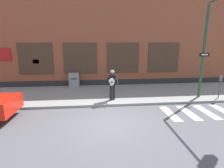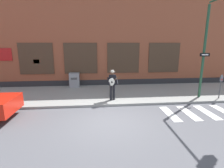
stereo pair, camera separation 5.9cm
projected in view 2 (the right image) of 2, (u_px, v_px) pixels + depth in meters
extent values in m
plane|color=#56565B|center=(109.00, 123.00, 7.61)|extent=(160.00, 160.00, 0.00)
cube|color=gray|center=(104.00, 94.00, 11.75)|extent=(28.00, 4.62, 0.12)
cube|color=brown|center=(101.00, 42.00, 15.14)|extent=(28.00, 4.00, 7.05)
cube|color=#28282B|center=(103.00, 83.00, 13.92)|extent=(28.00, 0.04, 0.55)
cube|color=#473323|center=(36.00, 59.00, 13.00)|extent=(2.50, 0.06, 2.32)
cube|color=black|center=(36.00, 59.00, 12.99)|extent=(2.38, 0.03, 2.20)
cube|color=#473323|center=(81.00, 58.00, 13.31)|extent=(2.50, 0.06, 2.32)
cube|color=black|center=(81.00, 58.00, 13.30)|extent=(2.38, 0.03, 2.20)
cube|color=#473323|center=(123.00, 58.00, 13.62)|extent=(2.50, 0.06, 2.32)
cube|color=black|center=(123.00, 58.00, 13.61)|extent=(2.38, 0.03, 2.20)
cube|color=#473323|center=(164.00, 58.00, 13.93)|extent=(2.50, 0.06, 2.32)
cube|color=black|center=(164.00, 58.00, 13.92)|extent=(2.38, 0.03, 2.20)
cube|color=red|center=(2.00, 54.00, 12.70)|extent=(1.40, 0.04, 0.90)
cube|color=yellow|center=(36.00, 61.00, 13.03)|extent=(0.44, 0.02, 0.30)
cube|color=silver|center=(170.00, 114.00, 8.55)|extent=(0.42, 1.90, 0.01)
cube|color=silver|center=(189.00, 113.00, 8.64)|extent=(0.42, 1.90, 0.01)
cube|color=silver|center=(207.00, 112.00, 8.73)|extent=(0.42, 1.90, 0.01)
cube|color=silver|center=(19.00, 100.00, 8.37)|extent=(0.07, 0.24, 0.12)
cube|color=silver|center=(7.00, 108.00, 7.27)|extent=(0.07, 0.24, 0.12)
cylinder|color=black|center=(4.00, 106.00, 8.69)|extent=(0.66, 0.25, 0.66)
cylinder|color=black|center=(114.00, 92.00, 10.24)|extent=(0.15, 0.15, 0.89)
cylinder|color=black|center=(111.00, 93.00, 10.19)|extent=(0.15, 0.15, 0.89)
cube|color=black|center=(112.00, 80.00, 10.06)|extent=(0.40, 0.26, 0.60)
sphere|color=brown|center=(112.00, 73.00, 9.96)|extent=(0.22, 0.22, 0.22)
cylinder|color=beige|center=(112.00, 72.00, 9.95)|extent=(0.28, 0.28, 0.02)
cylinder|color=beige|center=(112.00, 71.00, 9.94)|extent=(0.18, 0.18, 0.09)
cylinder|color=black|center=(117.00, 81.00, 10.02)|extent=(0.15, 0.52, 0.39)
cylinder|color=black|center=(109.00, 81.00, 9.92)|extent=(0.15, 0.52, 0.39)
ellipsoid|color=silver|center=(112.00, 82.00, 9.89)|extent=(0.37, 0.16, 0.44)
cylinder|color=black|center=(112.00, 82.00, 9.83)|extent=(0.09, 0.02, 0.09)
cylinder|color=brown|center=(116.00, 79.00, 9.88)|extent=(0.47, 0.09, 0.34)
cylinder|color=#234C33|center=(204.00, 53.00, 10.28)|extent=(0.15, 0.15, 5.37)
cube|color=black|center=(205.00, 55.00, 10.19)|extent=(0.60, 0.04, 0.20)
cube|color=white|center=(205.00, 55.00, 10.17)|extent=(0.40, 0.02, 0.07)
cylinder|color=#47474C|center=(220.00, 90.00, 10.52)|extent=(0.06, 0.06, 1.05)
cube|color=slate|center=(221.00, 79.00, 10.37)|extent=(0.13, 0.10, 0.30)
sphere|color=slate|center=(222.00, 76.00, 10.33)|extent=(0.11, 0.11, 0.11)
cube|color=red|center=(222.00, 80.00, 10.32)|extent=(0.09, 0.01, 0.07)
cube|color=gray|center=(74.00, 80.00, 13.22)|extent=(0.74, 0.57, 1.07)
cube|color=#4C4C4C|center=(74.00, 79.00, 12.90)|extent=(0.44, 0.02, 0.16)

